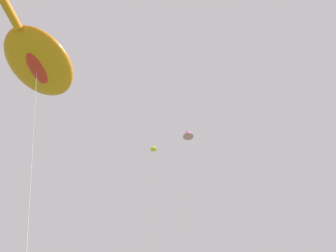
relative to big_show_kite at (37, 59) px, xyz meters
name	(u,v)px	position (x,y,z in m)	size (l,w,h in m)	color
big_show_kite	(37,59)	(0.00, 0.00, 0.00)	(11.09, 6.19, 16.52)	orange
small_kite_delta_white	(188,133)	(18.42, -2.94, 9.73)	(3.04, 1.51, 26.25)	pink
small_kite_stunt_black	(153,150)	(14.39, -0.59, 4.83)	(1.67, 0.88, 21.34)	yellow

